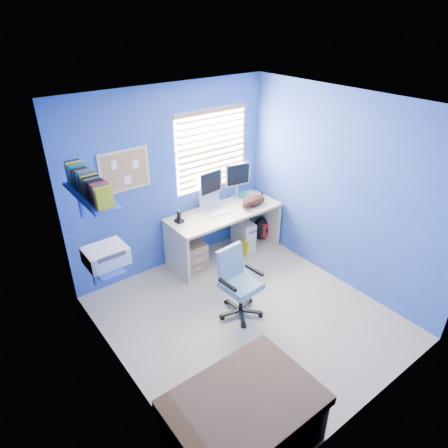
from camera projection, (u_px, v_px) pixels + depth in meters
floor at (247, 317)px, 4.81m from camera, size 3.00×3.20×0.00m
ceiling at (255, 106)px, 3.61m from camera, size 3.00×3.20×0.00m
wall_back at (172, 180)px, 5.32m from camera, size 3.00×0.01×2.50m
wall_front at (385, 306)px, 3.10m from camera, size 3.00×0.01×2.50m
wall_left at (117, 279)px, 3.41m from camera, size 0.01×3.20×2.50m
wall_right at (341, 191)px, 5.01m from camera, size 0.01×3.20×2.50m
desk at (224, 234)px, 5.84m from camera, size 1.68×0.65×0.74m
laptop at (215, 206)px, 5.56m from camera, size 0.34×0.27×0.22m
monitor_left at (210, 189)px, 5.68m from camera, size 0.41×0.16×0.54m
monitor_right at (237, 180)px, 5.95m from camera, size 0.41×0.19×0.54m
phone at (179, 216)px, 5.33m from camera, size 0.11×0.12×0.17m
mug at (243, 195)px, 6.02m from camera, size 0.10×0.09×0.10m
cd_spindle at (252, 193)px, 6.12m from camera, size 0.13×0.13×0.07m
cat at (254, 201)px, 5.79m from camera, size 0.43×0.31×0.14m
tower_pc at (243, 234)px, 6.12m from camera, size 0.24×0.46×0.45m
drawer_boxes at (193, 256)px, 5.62m from camera, size 0.35×0.28×0.41m
yellow_book at (244, 248)px, 5.96m from camera, size 0.03×0.17×0.24m
backpack at (262, 227)px, 6.36m from camera, size 0.33×0.25×0.39m
bed_corner at (244, 421)px, 3.31m from camera, size 1.15×0.82×0.55m
office_chair at (238, 291)px, 4.75m from camera, size 0.53×0.53×0.86m
window_blinds at (212, 150)px, 5.50m from camera, size 1.15×0.05×1.10m
corkboard at (125, 171)px, 4.82m from camera, size 0.64×0.02×0.52m
wall_shelves at (97, 222)px, 3.92m from camera, size 0.42×0.90×1.05m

